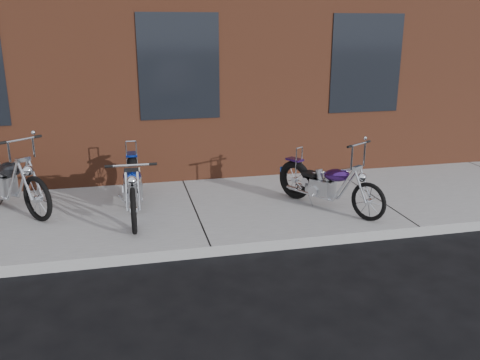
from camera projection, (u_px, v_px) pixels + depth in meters
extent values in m
plane|color=black|center=(211.00, 257.00, 6.57)|extent=(120.00, 120.00, 0.00)
cube|color=slate|center=(195.00, 212.00, 7.95)|extent=(22.00, 3.00, 0.15)
torus|color=black|center=(301.00, 181.00, 8.20)|extent=(0.43, 0.61, 0.64)
torus|color=black|center=(376.00, 204.00, 7.24)|extent=(0.35, 0.53, 0.58)
cube|color=gray|center=(330.00, 190.00, 7.81)|extent=(0.39, 0.43, 0.27)
ellipsoid|color=#36165B|center=(344.00, 177.00, 7.56)|extent=(0.45, 0.54, 0.27)
cube|color=black|center=(318.00, 176.00, 7.92)|extent=(0.31, 0.32, 0.05)
cylinder|color=silver|center=(371.00, 187.00, 7.25)|extent=(0.16, 0.24, 0.48)
cylinder|color=silver|center=(367.00, 145.00, 7.16)|extent=(0.43, 0.27, 0.03)
cylinder|color=silver|center=(305.00, 162.00, 8.05)|extent=(0.03, 0.03, 0.43)
cylinder|color=silver|center=(323.00, 192.00, 8.05)|extent=(0.44, 0.71, 0.04)
torus|color=black|center=(133.00, 179.00, 8.18)|extent=(0.15, 0.71, 0.71)
torus|color=black|center=(134.00, 215.00, 6.73)|extent=(0.08, 0.64, 0.64)
cube|color=gray|center=(133.00, 192.00, 7.59)|extent=(0.29, 0.40, 0.30)
ellipsoid|color=#1030AB|center=(132.00, 179.00, 7.25)|extent=(0.27, 0.55, 0.30)
cube|color=beige|center=(132.00, 174.00, 7.77)|extent=(0.24, 0.28, 0.06)
cylinder|color=silver|center=(133.00, 193.00, 6.78)|extent=(0.05, 0.29, 0.53)
cylinder|color=silver|center=(131.00, 168.00, 6.80)|extent=(0.54, 0.04, 0.03)
cylinder|color=silver|center=(132.00, 158.00, 8.00)|extent=(0.02, 0.02, 0.47)
cylinder|color=silver|center=(142.00, 195.00, 7.85)|extent=(0.07, 0.89, 0.05)
torus|color=black|center=(44.00, 201.00, 7.21)|extent=(0.49, 0.57, 0.68)
cube|color=gray|center=(7.00, 187.00, 7.76)|extent=(0.49, 0.51, 0.31)
ellipsoid|color=black|center=(15.00, 171.00, 7.51)|extent=(0.57, 0.61, 0.32)
cylinder|color=silver|center=(36.00, 181.00, 7.21)|extent=(0.23, 0.26, 0.56)
cylinder|color=silver|center=(26.00, 141.00, 7.12)|extent=(0.46, 0.39, 0.03)
cylinder|color=silver|center=(8.00, 190.00, 8.03)|extent=(0.64, 0.75, 0.05)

